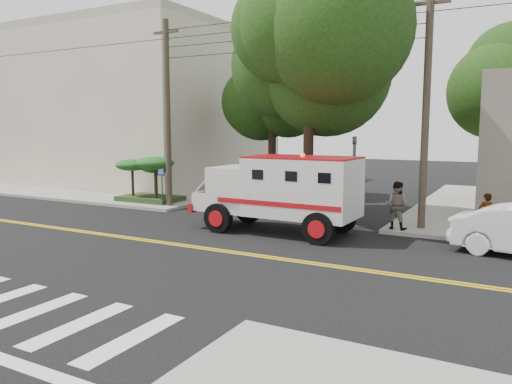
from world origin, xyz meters
The scene contains 13 objects.
ground centered at (0.00, 0.00, 0.00)m, with size 100.00×100.00×0.00m, color black.
sidewalk_nw centered at (-13.50, 13.50, 0.07)m, with size 17.00×17.00×0.15m, color gray.
building_left centered at (-15.50, 15.00, 5.15)m, with size 16.00×14.00×10.00m, color beige.
utility_pole_left centered at (-5.60, 6.00, 4.50)m, with size 0.28×0.28×9.00m, color #382D23.
utility_pole_right centered at (6.30, 6.20, 4.50)m, with size 0.28×0.28×9.00m, color #382D23.
tree_main centered at (1.94, 6.21, 7.20)m, with size 6.08×5.70×9.85m.
tree_left centered at (-2.68, 11.79, 5.73)m, with size 4.48×4.20×7.70m.
traffic_signal centered at (3.80, 5.60, 2.23)m, with size 0.15×0.18×3.60m.
accessibility_sign centered at (-6.20, 6.17, 1.37)m, with size 0.45×0.10×2.02m.
palm_planter centered at (-7.44, 6.62, 1.65)m, with size 3.52×2.63×2.36m.
armored_truck centered at (1.73, 3.46, 1.65)m, with size 6.40×2.67×2.90m.
pedestrian_a centered at (8.54, 5.85, 0.90)m, with size 0.55×0.36×1.51m, color gray.
pedestrian_b centered at (5.50, 5.50, 1.05)m, with size 0.87×0.68×1.80m, color gray.
Camera 1 is at (9.70, -13.22, 3.92)m, focal length 35.00 mm.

